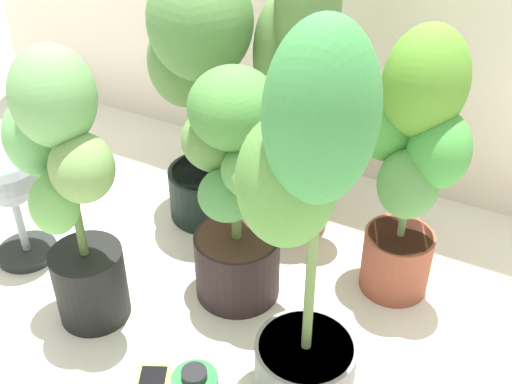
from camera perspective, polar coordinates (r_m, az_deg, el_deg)
The scene contains 9 objects.
ground_plane at distance 1.79m, azimuth -2.34°, elevation -11.51°, with size 8.00×8.00×0.00m, color silver.
potted_plant_back_left at distance 1.92m, azimuth -5.18°, elevation 10.71°, with size 0.46×0.42×0.84m.
potted_plant_front_left at distance 1.59m, azimuth -16.46°, elevation 0.86°, with size 0.38×0.28×0.78m.
potted_plant_back_right at distance 1.66m, azimuth 13.60°, elevation 3.36°, with size 0.36×0.31×0.79m.
potted_plant_front_right at distance 1.29m, azimuth 4.36°, elevation -1.75°, with size 0.36×0.31×0.94m.
potted_plant_back_center at distance 1.84m, azimuth 4.10°, elevation 10.34°, with size 0.37×0.28×0.94m.
potted_plant_center at distance 1.64m, azimuth -1.79°, elevation 0.59°, with size 0.40×0.30×0.69m.
hygrometer_box at distance 1.66m, azimuth -9.09°, elevation -16.12°, with size 0.11×0.11×0.03m.
floor_fan at distance 1.96m, azimuth -21.03°, elevation 0.71°, with size 0.20×0.20×0.39m.
Camera 1 is at (0.63, -1.05, 1.30)m, focal length 45.12 mm.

